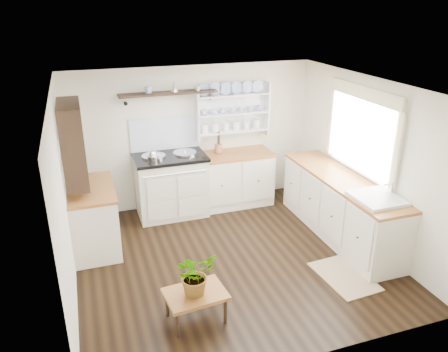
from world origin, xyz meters
The scene contains 19 objects.
floor centered at (0.00, 0.00, 0.00)m, with size 4.00×3.80×0.01m, color black.
wall_back centered at (0.00, 1.90, 1.15)m, with size 4.00×0.02×2.30m, color silver.
wall_right centered at (2.00, 0.00, 1.15)m, with size 0.02×3.80×2.30m, color silver.
wall_left centered at (-2.00, 0.00, 1.15)m, with size 0.02×3.80×2.30m, color silver.
ceiling centered at (0.00, 0.00, 2.30)m, with size 4.00×3.80×0.01m, color white.
window centered at (1.95, 0.15, 1.56)m, with size 0.08×1.55×1.22m.
aga_cooker centered at (-0.47, 1.57, 0.50)m, with size 1.11×0.77×1.02m.
back_cabinets centered at (0.60, 1.60, 0.46)m, with size 1.27×0.63×0.90m.
right_cabinets centered at (1.70, 0.10, 0.46)m, with size 0.62×2.43×0.90m.
belfast_sink centered at (1.70, -0.65, 0.80)m, with size 0.55×0.60×0.45m.
left_cabinets centered at (-1.70, 0.90, 0.46)m, with size 0.62×1.13×0.90m.
plate_rack centered at (0.65, 1.86, 1.56)m, with size 1.20×0.22×0.90m.
high_shelf centered at (-0.40, 1.78, 1.91)m, with size 1.50×0.29×0.16m.
left_shelving centered at (-1.84, 0.90, 1.55)m, with size 0.28×0.80×1.05m, color black.
kettle centered at (-0.75, 1.45, 1.04)m, with size 0.17×0.17×0.21m, color silver, non-canonical shape.
utensil_crock centered at (0.36, 1.68, 0.98)m, with size 0.12×0.12×0.15m, color brown.
center_table centered at (-0.77, -1.02, 0.30)m, with size 0.68×0.51×0.35m.
potted_plant centered at (-0.77, -1.02, 0.58)m, with size 0.42×0.36×0.47m, color #3F7233.
floor_rug centered at (1.19, -0.87, 0.01)m, with size 0.55×0.85×0.02m, color #796446.
Camera 1 is at (-1.72, -4.74, 3.24)m, focal length 35.00 mm.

